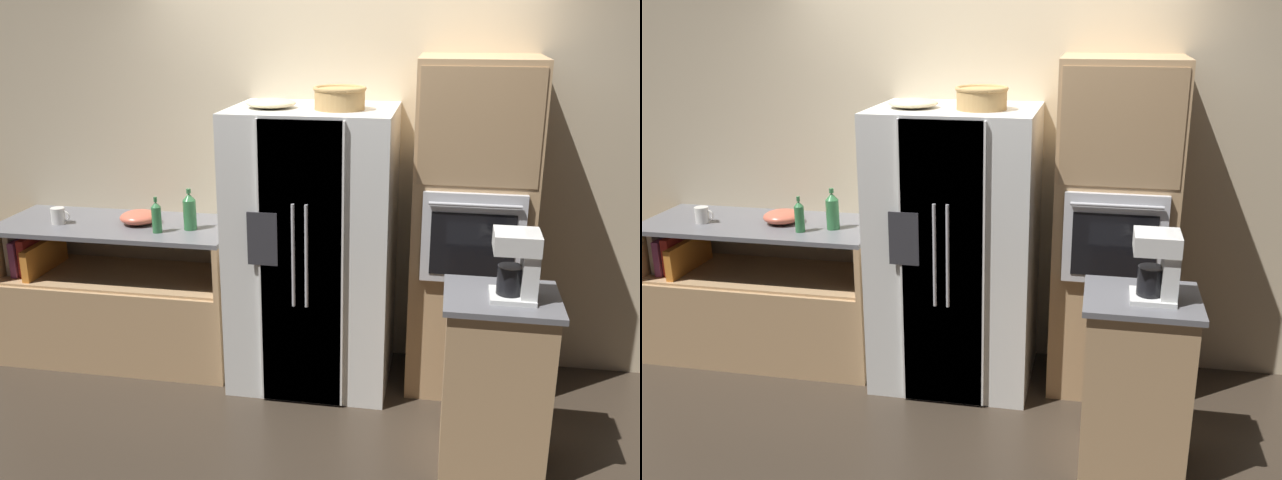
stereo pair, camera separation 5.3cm
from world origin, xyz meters
The scene contains 13 objects.
ground_plane centered at (0.00, 0.00, 0.00)m, with size 20.00×20.00×0.00m, color #382D23.
wall_back centered at (0.00, 0.45, 1.40)m, with size 12.00×0.06×2.80m.
counter_left centered at (-1.45, 0.09, 0.34)m, with size 1.58×0.67×0.94m.
refrigerator centered at (-0.12, 0.03, 0.87)m, with size 0.98×0.81×1.74m.
wall_oven centered at (0.84, 0.12, 1.02)m, with size 0.70×0.66×2.03m.
island_counter centered at (0.98, -0.73, 0.47)m, with size 0.57×0.51×0.94m.
wicker_basket centered at (0.05, -0.03, 1.81)m, with size 0.31×0.31×0.13m.
fruit_bowl centered at (-0.35, -0.03, 1.76)m, with size 0.29×0.29×0.06m.
bottle_tall centered at (-0.92, 0.04, 1.07)m, with size 0.08×0.08×0.27m.
bottle_short centered at (-1.10, -0.06, 1.05)m, with size 0.06×0.06×0.23m.
mug centered at (-1.81, 0.01, 1.00)m, with size 0.13×0.09×0.11m.
mixing_bowl centered at (-1.29, 0.11, 0.99)m, with size 0.25×0.25×0.09m.
coffee_maker centered at (1.05, -0.76, 1.13)m, with size 0.22×0.21×0.34m.
Camera 2 is at (0.73, -4.08, 2.27)m, focal length 40.00 mm.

